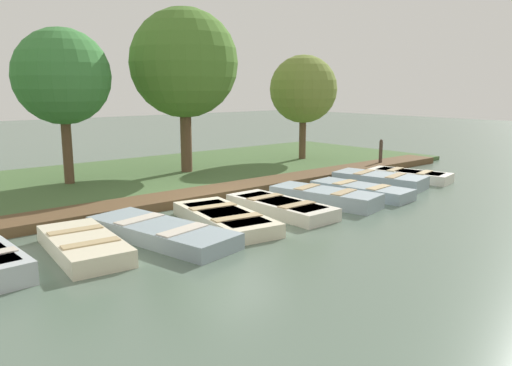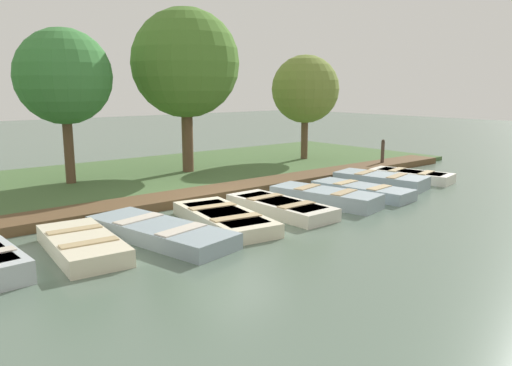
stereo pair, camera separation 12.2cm
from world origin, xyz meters
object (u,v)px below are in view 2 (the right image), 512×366
rowboat_8 (411,176)px  rowboat_7 (381,180)px  rowboat_5 (325,197)px  park_tree_center (186,64)px  park_tree_right (305,89)px  rowboat_1 (82,244)px  park_tree_left (64,77)px  mooring_post_far (383,154)px  rowboat_3 (224,218)px  rowboat_4 (280,207)px  rowboat_2 (160,231)px  rowboat_6 (362,190)px

rowboat_8 → rowboat_7: bearing=-102.6°
rowboat_5 → park_tree_center: bearing=172.5°
park_tree_center → park_tree_right: 5.48m
rowboat_1 → park_tree_center: 9.16m
park_tree_left → park_tree_right: 9.39m
rowboat_1 → park_tree_left: size_ratio=0.56×
mooring_post_far → park_tree_left: size_ratio=0.23×
rowboat_1 → park_tree_left: 7.39m
rowboat_3 → rowboat_5: rowboat_5 is taller
rowboat_5 → rowboat_3: bearing=-103.0°
rowboat_4 → park_tree_left: 7.77m
rowboat_4 → rowboat_2: bearing=-90.2°
rowboat_7 → mooring_post_far: size_ratio=2.64×
rowboat_1 → rowboat_6: (0.12, 8.07, -0.01)m
rowboat_2 → mooring_post_far: size_ratio=3.24×
rowboat_3 → mooring_post_far: bearing=114.3°
rowboat_4 → rowboat_8: size_ratio=1.08×
rowboat_7 → rowboat_5: bearing=-92.9°
rowboat_6 → rowboat_8: rowboat_6 is taller
rowboat_6 → rowboat_7: (-0.51, 1.56, 0.04)m
park_tree_center → park_tree_right: bearing=86.5°
rowboat_2 → park_tree_center: size_ratio=0.64×
rowboat_8 → park_tree_left: size_ratio=0.58×
rowboat_8 → park_tree_left: 11.45m
rowboat_5 → rowboat_1: bearing=-103.7°
mooring_post_far → rowboat_5: bearing=-66.3°
park_tree_right → park_tree_center: bearing=-93.5°
rowboat_3 → park_tree_right: park_tree_right is taller
rowboat_5 → rowboat_8: rowboat_5 is taller
rowboat_8 → mooring_post_far: (-2.12, 1.27, 0.40)m
rowboat_4 → rowboat_1: bearing=-92.2°
rowboat_5 → rowboat_8: size_ratio=1.11×
park_tree_left → park_tree_right: (0.79, 9.35, -0.39)m
park_tree_left → mooring_post_far: bearing=69.8°
rowboat_2 → rowboat_7: rowboat_7 is taller
rowboat_7 → rowboat_8: bearing=76.5°
rowboat_2 → park_tree_right: bearing=108.2°
rowboat_2 → park_tree_center: 8.35m
rowboat_7 → mooring_post_far: (-2.10, 2.90, 0.36)m
rowboat_2 → park_tree_left: park_tree_left is taller
rowboat_1 → park_tree_right: park_tree_right is taller
rowboat_5 → rowboat_8: (-0.53, 4.77, -0.04)m
rowboat_5 → rowboat_7: bearing=87.6°
rowboat_1 → park_tree_left: (-6.35, 2.03, 3.19)m
rowboat_2 → rowboat_8: (-0.53, 9.71, -0.01)m
rowboat_8 → mooring_post_far: 2.50m
rowboat_8 → park_tree_center: (-5.51, -5.28, 3.69)m
park_tree_right → rowboat_1: bearing=-64.0°
park_tree_right → rowboat_6: bearing=-30.2°
rowboat_1 → mooring_post_far: size_ratio=2.41×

